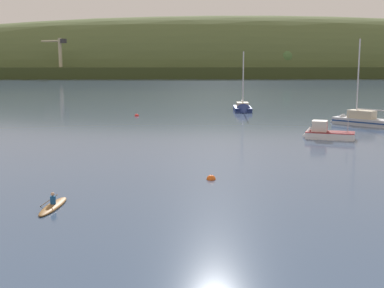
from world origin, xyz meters
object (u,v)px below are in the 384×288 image
Objects in this scene: dockside_crane at (60,59)px; mooring_buoy_off_fishing_boat at (137,116)px; canoe_with_paddler at (53,206)px; sailboat_far_left at (243,110)px; fishing_boat_moored at (324,135)px; sailboat_near_mooring at (357,122)px; mooring_buoy_far_upstream at (211,179)px.

dockside_crane is 152.46m from mooring_buoy_off_fishing_boat.
sailboat_far_left is at bearing -10.50° from canoe_with_paddler.
mooring_buoy_off_fishing_boat is (2.14, 48.85, -0.10)m from canoe_with_paddler.
canoe_with_paddler is at bearing 68.47° from fishing_boat_moored.
sailboat_near_mooring is 16.48× the size of mooring_buoy_off_fishing_boat.
sailboat_far_left is 29.63m from fishing_boat_moored.
mooring_buoy_far_upstream is (-13.83, -18.74, -0.41)m from fishing_boat_moored.
canoe_with_paddler is at bearing -145.55° from mooring_buoy_far_upstream.
mooring_buoy_off_fishing_boat is at bearing 24.23° from sailboat_near_mooring.
sailboat_near_mooring is at bearing 54.61° from mooring_buoy_far_upstream.
canoe_with_paddler is 5.54× the size of mooring_buoy_off_fishing_boat.
fishing_boat_moored is (-7.74, -11.62, 0.06)m from sailboat_near_mooring.
mooring_buoy_far_upstream is at bearing 74.89° from fishing_boat_moored.
sailboat_near_mooring is 2.05× the size of fishing_boat_moored.
sailboat_far_left is at bearing 140.10° from dockside_crane.
sailboat_near_mooring is at bearing -22.00° from mooring_buoy_off_fishing_boat.
sailboat_near_mooring is 48.53m from canoe_with_paddler.
mooring_buoy_off_fishing_boat is at bearing -26.18° from fishing_boat_moored.
mooring_buoy_off_fishing_boat is at bearing -66.35° from sailboat_far_left.
fishing_boat_moored is at bearing -34.23° from canoe_with_paddler.
dockside_crane reaches higher than sailboat_far_left.
canoe_with_paddler is 11.84m from mooring_buoy_far_upstream.
canoe_with_paddler is at bearing -92.51° from mooring_buoy_off_fishing_boat.
dockside_crane is 1.39× the size of sailboat_near_mooring.
sailboat_far_left is 14.54× the size of mooring_buoy_far_upstream.
sailboat_near_mooring is at bearing 141.72° from dockside_crane.
sailboat_near_mooring reaches higher than canoe_with_paddler.
dockside_crane is 173.28m from sailboat_near_mooring.
fishing_boat_moored is at bearing -47.50° from mooring_buoy_off_fishing_boat.
canoe_with_paddler is 48.90m from mooring_buoy_off_fishing_boat.
mooring_buoy_far_upstream is at bearing 100.83° from sailboat_near_mooring.
mooring_buoy_far_upstream is at bearing -6.39° from sailboat_far_left.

